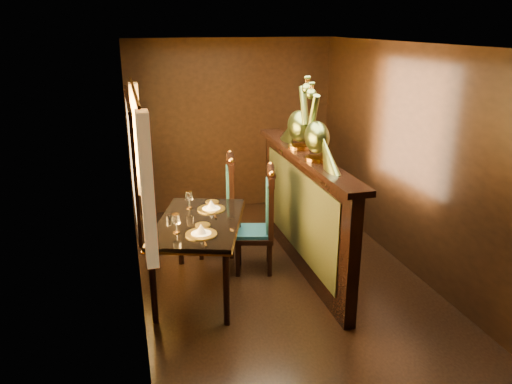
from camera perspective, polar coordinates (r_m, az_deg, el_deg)
The scene contains 8 objects.
ground at distance 5.55m, azimuth 3.09°, elevation -10.28°, with size 5.00×5.00×0.00m, color black.
room_shell at distance 4.97m, azimuth 2.41°, elevation 5.85°, with size 3.04×5.04×2.52m.
partition at distance 5.60m, azimuth 5.39°, elevation -1.99°, with size 0.26×2.70×1.36m.
dining_table at distance 5.10m, azimuth -6.52°, elevation -4.02°, with size 1.21×1.54×1.00m.
chair_left at distance 5.57m, azimuth 0.90°, elevation -2.86°, with size 0.54×0.56×1.23m.
chair_right at distance 5.99m, azimuth -3.59°, elevation -1.18°, with size 0.52×0.54×1.25m.
peacock_left at distance 5.04m, azimuth 7.03°, elevation 7.82°, with size 0.24×0.65×0.77m, color #184A39, non-canonical shape.
peacock_right at distance 5.51m, azimuth 5.04°, elevation 9.07°, with size 0.26×0.69×0.82m, color #184A39, non-canonical shape.
Camera 1 is at (-1.55, -4.60, 2.69)m, focal length 35.00 mm.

